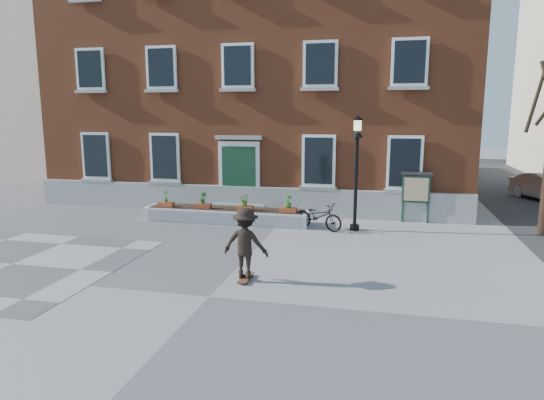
% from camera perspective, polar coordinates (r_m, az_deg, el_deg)
% --- Properties ---
extents(ground, '(100.00, 100.00, 0.00)m').
position_cam_1_polar(ground, '(11.05, -7.39, -11.23)').
color(ground, gray).
rests_on(ground, ground).
extents(checker_patch, '(6.00, 6.00, 0.01)m').
position_cam_1_polar(checker_patch, '(14.91, -28.26, -6.66)').
color(checker_patch, '#535355').
rests_on(checker_patch, ground).
extents(distant_building, '(10.00, 12.00, 13.00)m').
position_cam_1_polar(distant_building, '(36.78, -23.70, 13.29)').
color(distant_building, beige).
rests_on(distant_building, ground).
extents(bicycle, '(1.93, 1.26, 0.96)m').
position_cam_1_polar(bicycle, '(16.89, 5.46, -1.91)').
color(bicycle, black).
rests_on(bicycle, ground).
extents(brick_building, '(18.40, 10.85, 12.60)m').
position_cam_1_polar(brick_building, '(24.36, -0.42, 15.62)').
color(brick_building, '#974829').
rests_on(brick_building, ground).
extents(planter_assembly, '(6.20, 1.12, 1.15)m').
position_cam_1_polar(planter_assembly, '(18.10, -5.40, -1.65)').
color(planter_assembly, silver).
rests_on(planter_assembly, ground).
extents(lamp_post, '(0.40, 0.40, 3.93)m').
position_cam_1_polar(lamp_post, '(16.69, 9.93, 4.99)').
color(lamp_post, black).
rests_on(lamp_post, ground).
extents(notice_board, '(1.10, 0.16, 1.87)m').
position_cam_1_polar(notice_board, '(18.58, 16.59, 1.27)').
color(notice_board, '#1A3526').
rests_on(notice_board, ground).
extents(skateboarder, '(1.15, 0.78, 1.80)m').
position_cam_1_polar(skateboarder, '(11.71, -3.14, -5.10)').
color(skateboarder, brown).
rests_on(skateboarder, ground).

